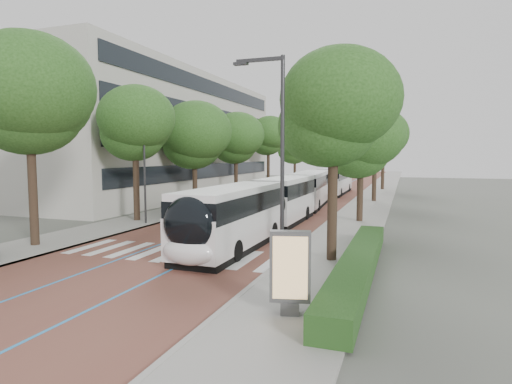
{
  "coord_description": "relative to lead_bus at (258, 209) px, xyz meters",
  "views": [
    {
      "loc": [
        10.78,
        -16.97,
        4.82
      ],
      "look_at": [
        1.56,
        9.15,
        2.4
      ],
      "focal_mm": 30.0,
      "sensor_mm": 36.0,
      "label": 1
    }
  ],
  "objects": [
    {
      "name": "ground",
      "position": [
        -2.57,
        -6.74,
        -1.63
      ],
      "size": [
        160.0,
        160.0,
        0.0
      ],
      "primitive_type": "plane",
      "color": "#51544C",
      "rests_on": "ground"
    },
    {
      "name": "road",
      "position": [
        -2.57,
        33.26,
        -1.62
      ],
      "size": [
        11.0,
        140.0,
        0.02
      ],
      "primitive_type": "cube",
      "color": "brown",
      "rests_on": "ground"
    },
    {
      "name": "sidewalk_left",
      "position": [
        -10.07,
        33.26,
        -1.57
      ],
      "size": [
        4.0,
        140.0,
        0.12
      ],
      "primitive_type": "cube",
      "color": "gray",
      "rests_on": "ground"
    },
    {
      "name": "sidewalk_right",
      "position": [
        4.93,
        33.26,
        -1.57
      ],
      "size": [
        4.0,
        140.0,
        0.12
      ],
      "primitive_type": "cube",
      "color": "gray",
      "rests_on": "ground"
    },
    {
      "name": "kerb_left",
      "position": [
        -8.17,
        33.26,
        -1.57
      ],
      "size": [
        0.2,
        140.0,
        0.14
      ],
      "primitive_type": "cube",
      "color": "gray",
      "rests_on": "ground"
    },
    {
      "name": "kerb_right",
      "position": [
        3.03,
        33.26,
        -1.57
      ],
      "size": [
        0.2,
        140.0,
        0.14
      ],
      "primitive_type": "cube",
      "color": "gray",
      "rests_on": "ground"
    },
    {
      "name": "zebra_crossing",
      "position": [
        -2.37,
        -5.74,
        -1.6
      ],
      "size": [
        10.55,
        3.6,
        0.01
      ],
      "color": "silver",
      "rests_on": "ground"
    },
    {
      "name": "lane_line_left",
      "position": [
        -4.17,
        33.26,
        -1.6
      ],
      "size": [
        0.12,
        126.0,
        0.01
      ],
      "primitive_type": "cube",
      "color": "#267DBF",
      "rests_on": "road"
    },
    {
      "name": "lane_line_right",
      "position": [
        -0.97,
        33.26,
        -1.6
      ],
      "size": [
        0.12,
        126.0,
        0.01
      ],
      "primitive_type": "cube",
      "color": "#267DBF",
      "rests_on": "road"
    },
    {
      "name": "office_building",
      "position": [
        -22.05,
        21.26,
        5.37
      ],
      "size": [
        18.11,
        40.0,
        14.0
      ],
      "color": "#B8B4AA",
      "rests_on": "ground"
    },
    {
      "name": "hedge",
      "position": [
        6.53,
        -6.74,
        -1.11
      ],
      "size": [
        1.2,
        14.0,
        0.8
      ],
      "primitive_type": "cube",
      "color": "#1A3F15",
      "rests_on": "sidewalk_right"
    },
    {
      "name": "streetlight_near",
      "position": [
        4.05,
        -9.74,
        3.19
      ],
      "size": [
        1.82,
        0.2,
        8.0
      ],
      "color": "#2E2E31",
      "rests_on": "sidewalk_right"
    },
    {
      "name": "streetlight_far",
      "position": [
        4.05,
        15.26,
        3.19
      ],
      "size": [
        1.82,
        0.2,
        8.0
      ],
      "color": "#2E2E31",
      "rests_on": "sidewalk_right"
    },
    {
      "name": "lamp_post_left",
      "position": [
        -8.67,
        1.26,
        2.49
      ],
      "size": [
        0.14,
        0.14,
        8.0
      ],
      "primitive_type": "cylinder",
      "color": "#2E2E31",
      "rests_on": "sidewalk_left"
    },
    {
      "name": "trees_left",
      "position": [
        -10.07,
        18.4,
        5.07
      ],
      "size": [
        6.46,
        61.45,
        10.37
      ],
      "color": "black",
      "rests_on": "ground"
    },
    {
      "name": "trees_right",
      "position": [
        5.13,
        15.07,
        4.59
      ],
      "size": [
        5.95,
        47.12,
        8.85
      ],
      "color": "black",
      "rests_on": "ground"
    },
    {
      "name": "lead_bus",
      "position": [
        0.0,
        0.0,
        0.0
      ],
      "size": [
        2.78,
        18.43,
        3.2
      ],
      "rotation": [
        0.0,
        0.0,
        -0.01
      ],
      "color": "black",
      "rests_on": "ground"
    },
    {
      "name": "bus_queued_0",
      "position": [
        -0.23,
        15.58,
        -0.0
      ],
      "size": [
        3.28,
        12.53,
        3.2
      ],
      "rotation": [
        0.0,
        0.0,
        0.06
      ],
      "color": "white",
      "rests_on": "ground"
    },
    {
      "name": "bus_queued_1",
      "position": [
        -0.04,
        28.85,
        -0.0
      ],
      "size": [
        2.57,
        12.4,
        3.2
      ],
      "rotation": [
        0.0,
        0.0,
        0.0
      ],
      "color": "white",
      "rests_on": "ground"
    },
    {
      "name": "ad_panel",
      "position": [
        5.07,
        -11.77,
        -0.2
      ],
      "size": [
        1.24,
        0.6,
        2.49
      ],
      "rotation": [
        0.0,
        0.0,
        0.24
      ],
      "color": "#59595B",
      "rests_on": "sidewalk_right"
    }
  ]
}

